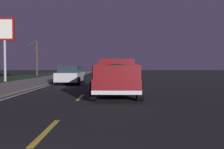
% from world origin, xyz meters
% --- Properties ---
extents(ground, '(144.00, 144.00, 0.00)m').
position_xyz_m(ground, '(27.00, 0.00, 0.00)').
color(ground, black).
extents(sidewalk_shoulder, '(108.00, 4.00, 0.12)m').
position_xyz_m(sidewalk_shoulder, '(27.00, 5.70, 0.06)').
color(sidewalk_shoulder, slate).
rests_on(sidewalk_shoulder, ground).
extents(grass_verge, '(108.00, 6.00, 0.01)m').
position_xyz_m(grass_verge, '(27.00, 10.70, 0.00)').
color(grass_verge, '#1E3819').
rests_on(grass_verge, ground).
extents(lane_markings, '(108.89, 3.54, 0.01)m').
position_xyz_m(lane_markings, '(29.25, 2.55, 0.00)').
color(lane_markings, yellow).
rests_on(lane_markings, ground).
extents(pickup_truck, '(5.46, 2.35, 1.87)m').
position_xyz_m(pickup_truck, '(11.07, -1.75, 0.98)').
color(pickup_truck, maroon).
rests_on(pickup_truck, ground).
extents(sedan_green, '(4.42, 2.05, 1.54)m').
position_xyz_m(sedan_green, '(39.72, -1.91, 0.78)').
color(sedan_green, '#14592D').
rests_on(sedan_green, ground).
extents(sedan_silver, '(4.45, 2.11, 1.54)m').
position_xyz_m(sedan_silver, '(19.60, 1.92, 0.78)').
color(sedan_silver, '#B2B5BA').
rests_on(sedan_silver, ground).
extents(gas_price_sign, '(0.27, 1.90, 6.26)m').
position_xyz_m(gas_price_sign, '(23.56, 9.04, 4.66)').
color(gas_price_sign, '#99999E').
rests_on(gas_price_sign, ground).
extents(bare_tree_far, '(1.02, 1.52, 5.74)m').
position_xyz_m(bare_tree_far, '(39.13, 10.46, 2.95)').
color(bare_tree_far, '#423323').
rests_on(bare_tree_far, ground).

